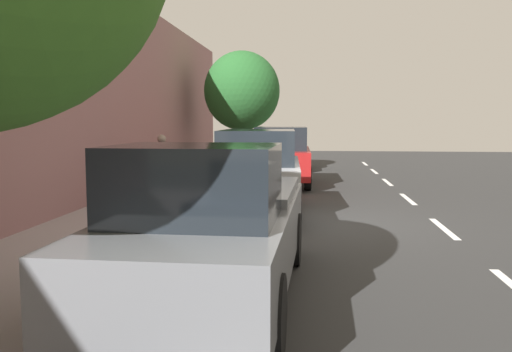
% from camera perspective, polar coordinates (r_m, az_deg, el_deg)
% --- Properties ---
extents(ground, '(55.99, 55.99, 0.00)m').
position_cam_1_polar(ground, '(11.88, 5.68, -4.87)').
color(ground, '#2D2D2D').
extents(sidewalk, '(3.10, 35.00, 0.15)m').
position_cam_1_polar(sidewalk, '(12.46, -12.08, -4.11)').
color(sidewalk, '#9F9397').
rests_on(sidewalk, ground).
extents(curb_edge, '(0.16, 35.00, 0.15)m').
position_cam_1_polar(curb_edge, '(12.06, -4.66, -4.33)').
color(curb_edge, gray).
rests_on(curb_edge, ground).
extents(lane_stripe_centre, '(0.14, 35.80, 0.01)m').
position_cam_1_polar(lane_stripe_centre, '(11.80, 19.16, -5.23)').
color(lane_stripe_centre, white).
rests_on(lane_stripe_centre, ground).
extents(lane_stripe_bike_edge, '(0.12, 35.00, 0.01)m').
position_cam_1_polar(lane_stripe_bike_edge, '(11.90, 2.35, -4.81)').
color(lane_stripe_bike_edge, white).
rests_on(lane_stripe_bike_edge, ground).
extents(building_facade, '(0.50, 35.00, 5.87)m').
position_cam_1_polar(building_facade, '(12.97, -20.03, 8.73)').
color(building_facade, '#9D6C6E').
rests_on(building_facade, ground).
extents(parked_sedan_white_nearest, '(1.88, 4.42, 1.52)m').
position_cam_1_polar(parked_sedan_white_nearest, '(24.87, 3.48, 2.50)').
color(parked_sedan_white_nearest, white).
rests_on(parked_sedan_white_nearest, ground).
extents(parked_suv_red_second, '(2.07, 4.75, 1.99)m').
position_cam_1_polar(parked_suv_red_second, '(18.64, 2.73, 2.23)').
color(parked_suv_red_second, maroon).
rests_on(parked_suv_red_second, ground).
extents(parked_suv_silver_mid, '(2.12, 4.77, 1.99)m').
position_cam_1_polar(parked_suv_silver_mid, '(12.79, 0.28, 0.57)').
color(parked_suv_silver_mid, '#B7BABF').
rests_on(parked_suv_silver_mid, ground).
extents(parked_pickup_grey_far, '(2.12, 5.34, 1.95)m').
position_cam_1_polar(parked_pickup_grey_far, '(6.65, -4.73, -5.49)').
color(parked_pickup_grey_far, slate).
rests_on(parked_pickup_grey_far, ground).
extents(bicycle_at_curb, '(1.27, 1.27, 0.77)m').
position_cam_1_polar(bicycle_at_curb, '(11.94, -2.47, -2.95)').
color(bicycle_at_curb, black).
rests_on(bicycle_at_curb, ground).
extents(cyclist_with_backpack, '(0.55, 0.53, 1.67)m').
position_cam_1_polar(cyclist_with_backpack, '(12.36, -3.14, 0.31)').
color(cyclist_with_backpack, '#C6B284').
rests_on(cyclist_with_backpack, ground).
extents(street_tree_near_cyclist, '(3.23, 3.23, 5.00)m').
position_cam_1_polar(street_tree_near_cyclist, '(23.35, -1.49, 8.93)').
color(street_tree_near_cyclist, brown).
rests_on(street_tree_near_cyclist, sidewalk).
extents(pedestrian_on_phone, '(0.30, 0.61, 1.68)m').
position_cam_1_polar(pedestrian_on_phone, '(14.89, -9.87, 1.51)').
color(pedestrian_on_phone, black).
rests_on(pedestrian_on_phone, sidewalk).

